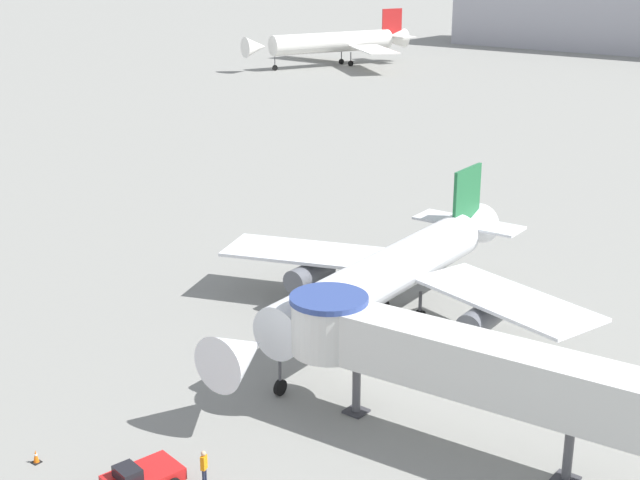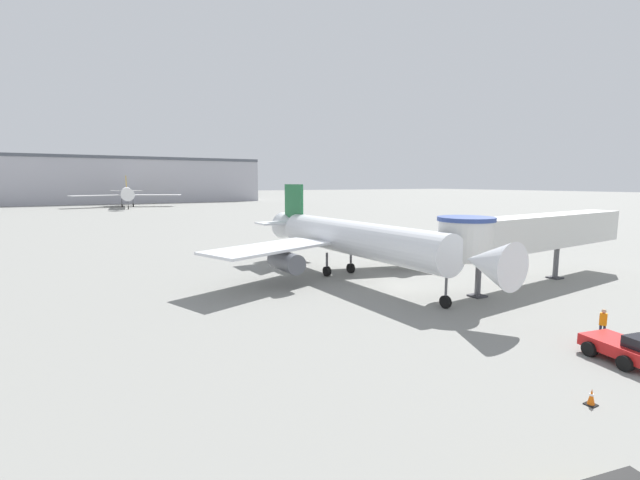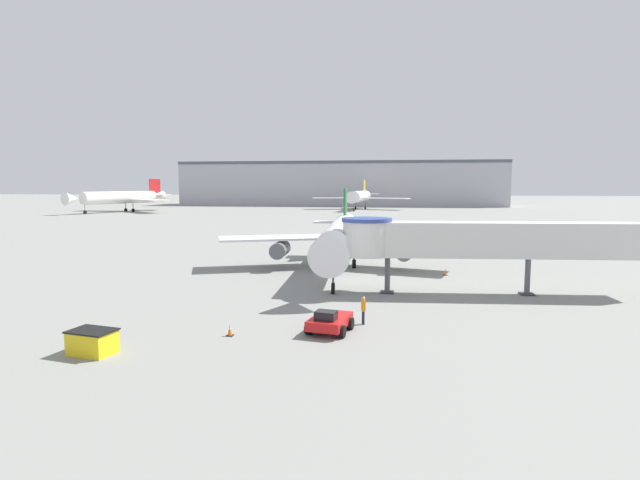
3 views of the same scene
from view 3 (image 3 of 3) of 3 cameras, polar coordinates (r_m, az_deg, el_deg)
The scene contains 11 objects.
ground_plane at distance 47.16m, azimuth 2.68°, elevation -4.51°, with size 800.00×800.00×0.00m, color gray.
main_airplane at distance 51.28m, azimuth 2.36°, elevation 0.42°, with size 27.03×29.30×8.43m.
jet_bridge at distance 41.96m, azimuth 16.75°, elevation 0.08°, with size 23.71×5.09×6.17m.
pushback_tug_red at distance 30.40m, azimuth 1.08°, elevation -9.26°, with size 2.83×3.62×1.46m.
service_container_yellow at distance 29.22m, azimuth -24.57°, elevation -10.54°, with size 2.59×2.02×1.29m.
traffic_cone_apron_front at distance 30.25m, azimuth -10.27°, elevation -10.14°, with size 0.40×0.40×0.67m.
traffic_cone_starboard_wing at distance 50.67m, azimuth 14.11°, elevation -3.55°, with size 0.43×0.43×0.71m.
ground_crew_marshaller at distance 32.08m, azimuth 4.97°, elevation -7.79°, with size 0.30×0.39×1.79m.
background_jet_red_tail at distance 177.82m, azimuth -21.64°, elevation 4.54°, with size 35.85×37.14×11.03m.
background_jet_gold_tail at distance 181.72m, azimuth 4.55°, elevation 4.99°, with size 36.49×34.96×11.01m.
terminal_building at distance 222.33m, azimuth 2.33°, elevation 6.45°, with size 139.40×26.52×19.09m.
Camera 3 is at (4.52, -46.11, 8.81)m, focal length 28.00 mm.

